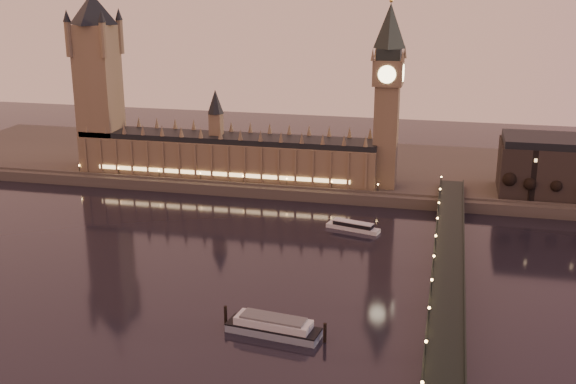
{
  "coord_description": "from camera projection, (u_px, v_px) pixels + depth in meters",
  "views": [
    {
      "loc": [
        88.87,
        -277.58,
        124.5
      ],
      "look_at": [
        17.29,
        35.0,
        25.74
      ],
      "focal_mm": 45.0,
      "sensor_mm": 36.0,
      "label": 1
    }
  ],
  "objects": [
    {
      "name": "cruise_boat_a",
      "position": [
        353.0,
        226.0,
        360.69
      ],
      "size": [
        27.94,
        12.79,
        4.37
      ],
      "rotation": [
        0.0,
        0.0,
        -0.26
      ],
      "color": "silver",
      "rests_on": "ground"
    },
    {
      "name": "far_embankment",
      "position": [
        353.0,
        169.0,
        460.62
      ],
      "size": [
        560.0,
        130.0,
        6.0
      ],
      "primitive_type": "cube",
      "color": "#423D35",
      "rests_on": "ground"
    },
    {
      "name": "bare_tree_2",
      "position": [
        556.0,
        185.0,
        379.99
      ],
      "size": [
        6.55,
        6.55,
        13.32
      ],
      "color": "black",
      "rests_on": "ground"
    },
    {
      "name": "ground",
      "position": [
        231.0,
        269.0,
        314.19
      ],
      "size": [
        700.0,
        700.0,
        0.0
      ],
      "primitive_type": "plane",
      "color": "black",
      "rests_on": "ground"
    },
    {
      "name": "westminster_bridge",
      "position": [
        447.0,
        276.0,
        293.02
      ],
      "size": [
        13.2,
        260.0,
        15.3
      ],
      "color": "black",
      "rests_on": "ground"
    },
    {
      "name": "victoria_tower",
      "position": [
        97.0,
        72.0,
        433.15
      ],
      "size": [
        31.68,
        31.68,
        118.0
      ],
      "color": "brown",
      "rests_on": "ground"
    },
    {
      "name": "palace_of_westminster",
      "position": [
        226.0,
        151.0,
        429.08
      ],
      "size": [
        180.0,
        26.62,
        52.0
      ],
      "color": "brown",
      "rests_on": "ground"
    },
    {
      "name": "bare_tree_0",
      "position": [
        505.0,
        182.0,
        385.5
      ],
      "size": [
        6.55,
        6.55,
        13.32
      ],
      "color": "black",
      "rests_on": "ground"
    },
    {
      "name": "bare_tree_1",
      "position": [
        531.0,
        184.0,
        382.75
      ],
      "size": [
        6.55,
        6.55,
        13.32
      ],
      "color": "black",
      "rests_on": "ground"
    },
    {
      "name": "moored_barge",
      "position": [
        273.0,
        326.0,
        256.9
      ],
      "size": [
        39.03,
        14.03,
        7.22
      ],
      "rotation": [
        0.0,
        0.0,
        -0.13
      ],
      "color": "gray",
      "rests_on": "ground"
    },
    {
      "name": "big_ben",
      "position": [
        388.0,
        85.0,
        396.56
      ],
      "size": [
        17.68,
        17.68,
        104.0
      ],
      "color": "brown",
      "rests_on": "ground"
    }
  ]
}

